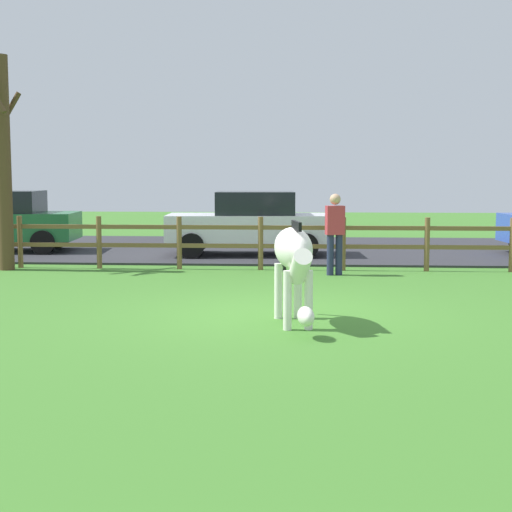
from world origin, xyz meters
The scene contains 7 objects.
ground_plane centered at (0.00, 0.00, 0.00)m, with size 60.00×60.00×0.00m, color #3D7528.
parking_asphalt centered at (0.00, 9.30, 0.03)m, with size 28.00×7.40×0.05m, color #2D2D33.
paddock_fence centered at (-0.51, 5.00, 0.64)m, with size 21.09×0.11×1.13m.
bare_tree centered at (-5.96, 4.64, 2.48)m, with size 1.12×1.47×4.87m.
zebra centered at (0.30, -0.90, 0.93)m, with size 0.70×1.92×1.41m.
parked_car_white centered at (-0.91, 7.54, 0.84)m, with size 4.10×2.09×1.56m.
visitor_near_fence centered at (1.03, 4.25, 0.91)m, with size 0.40×0.29×1.64m.
Camera 1 is at (0.47, -10.88, 2.01)m, focal length 52.75 mm.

